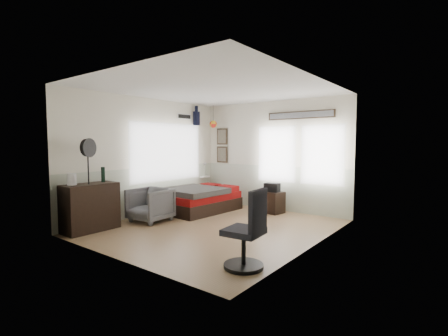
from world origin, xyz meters
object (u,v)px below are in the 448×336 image
(task_chair, at_px, (248,236))
(bed, at_px, (199,200))
(dresser, at_px, (90,207))
(nightstand, at_px, (272,202))
(armchair, at_px, (150,205))

(task_chair, bearing_deg, bed, 135.88)
(bed, bearing_deg, task_chair, -34.95)
(dresser, height_order, task_chair, task_chair)
(bed, bearing_deg, nightstand, 34.42)
(dresser, bearing_deg, task_chair, 3.87)
(dresser, xyz_separation_m, armchair, (0.32, 1.18, -0.09))
(bed, height_order, armchair, armchair)
(task_chair, bearing_deg, armchair, 157.43)
(nightstand, xyz_separation_m, task_chair, (1.45, -3.28, 0.18))
(dresser, height_order, nightstand, dresser)
(armchair, distance_m, nightstand, 2.85)
(armchair, bearing_deg, bed, 81.97)
(task_chair, bearing_deg, dresser, 178.31)
(armchair, bearing_deg, task_chair, -20.21)
(nightstand, distance_m, task_chair, 3.59)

